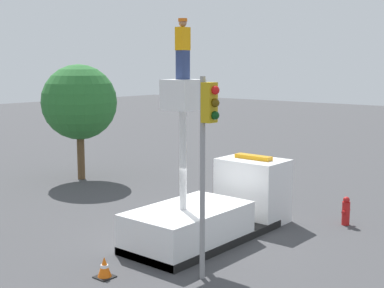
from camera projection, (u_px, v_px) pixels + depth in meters
ground_plane at (204, 240)px, 17.15m from camera, size 120.00×120.00×0.00m
bucket_truck at (215, 209)px, 17.46m from camera, size 6.39×2.37×5.14m
worker at (183, 49)px, 15.48m from camera, size 0.40×0.26×1.75m
traffic_light_pole at (207, 138)px, 13.43m from camera, size 0.34×0.57×5.28m
fire_hydrant at (346, 211)px, 18.67m from camera, size 0.51×0.27×1.01m
traffic_cone_rear at (104, 268)px, 14.06m from camera, size 0.47×0.47×0.57m
tree_left_bg at (79, 102)px, 25.75m from camera, size 3.62×3.62×5.60m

